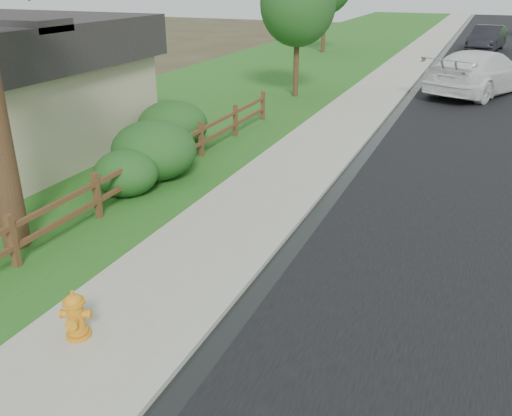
% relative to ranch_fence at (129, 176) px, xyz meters
% --- Properties ---
extents(road, '(8.00, 90.00, 0.02)m').
position_rel_ranch_fence_xyz_m(road, '(8.20, 28.60, -0.61)').
color(road, black).
rests_on(road, ground).
extents(curb, '(0.40, 90.00, 0.12)m').
position_rel_ranch_fence_xyz_m(curb, '(4.00, 28.60, -0.56)').
color(curb, '#9B998D').
rests_on(curb, ground).
extents(wet_gutter, '(0.50, 90.00, 0.00)m').
position_rel_ranch_fence_xyz_m(wet_gutter, '(4.35, 28.60, -0.60)').
color(wet_gutter, black).
rests_on(wet_gutter, road).
extents(sidewalk, '(2.20, 90.00, 0.10)m').
position_rel_ranch_fence_xyz_m(sidewalk, '(2.70, 28.60, -0.57)').
color(sidewalk, '#9D9988').
rests_on(sidewalk, ground).
extents(grass_strip, '(1.60, 90.00, 0.06)m').
position_rel_ranch_fence_xyz_m(grass_strip, '(0.80, 28.60, -0.59)').
color(grass_strip, '#1A5D1E').
rests_on(grass_strip, ground).
extents(lawn_near, '(9.00, 90.00, 0.04)m').
position_rel_ranch_fence_xyz_m(lawn_near, '(-4.40, 28.60, -0.60)').
color(lawn_near, '#1A5D1E').
rests_on(lawn_near, ground).
extents(ranch_fence, '(0.12, 16.92, 1.10)m').
position_rel_ranch_fence_xyz_m(ranch_fence, '(0.00, 0.00, 0.00)').
color(ranch_fence, '#512C1B').
rests_on(ranch_fence, ground).
extents(fire_hydrant, '(0.51, 0.42, 0.78)m').
position_rel_ranch_fence_xyz_m(fire_hydrant, '(2.49, -4.90, -0.16)').
color(fire_hydrant, orange).
rests_on(fire_hydrant, sidewalk).
extents(white_suv, '(5.11, 7.18, 1.93)m').
position_rel_ranch_fence_xyz_m(white_suv, '(7.14, 16.69, 0.37)').
color(white_suv, white).
rests_on(white_suv, road).
extents(dark_car_far, '(2.64, 5.44, 1.72)m').
position_rel_ranch_fence_xyz_m(dark_car_far, '(7.02, 33.08, 0.26)').
color(dark_car_far, black).
rests_on(dark_car_far, road).
extents(shrub_b, '(2.75, 2.75, 1.56)m').
position_rel_ranch_fence_xyz_m(shrub_b, '(-0.30, 1.57, 0.16)').
color(shrub_b, '#224C1B').
rests_on(shrub_b, ground).
extents(shrub_c, '(1.87, 1.87, 1.14)m').
position_rel_ranch_fence_xyz_m(shrub_c, '(-0.30, 0.30, -0.05)').
color(shrub_c, '#224C1B').
rests_on(shrub_c, ground).
extents(shrub_d, '(2.27, 2.27, 1.48)m').
position_rel_ranch_fence_xyz_m(shrub_d, '(-1.28, 4.16, 0.12)').
color(shrub_d, '#224C1B').
rests_on(shrub_d, ground).
extents(tree_near_left, '(3.20, 3.20, 5.67)m').
position_rel_ranch_fence_xyz_m(tree_near_left, '(-0.30, 12.96, 3.28)').
color(tree_near_left, '#392717').
rests_on(tree_near_left, ground).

